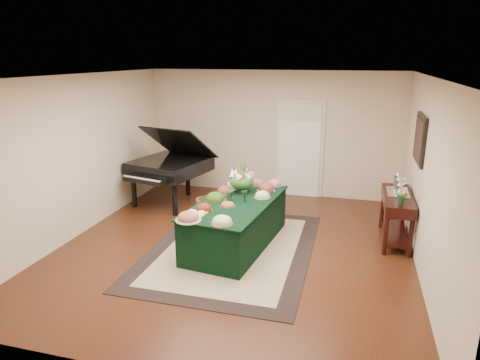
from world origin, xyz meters
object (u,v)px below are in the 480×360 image
(floral_centerpiece, at_px, (241,178))
(grand_piano, at_px, (170,166))
(buffet_table, at_px, (237,223))
(mahogany_sideboard, at_px, (397,206))

(floral_centerpiece, xyz_separation_m, grand_piano, (-1.83, 1.15, -0.20))
(buffet_table, distance_m, floral_centerpiece, 0.79)
(buffet_table, height_order, floral_centerpiece, floral_centerpiece)
(grand_piano, relative_size, mahogany_sideboard, 1.34)
(floral_centerpiece, height_order, mahogany_sideboard, floral_centerpiece)
(grand_piano, bearing_deg, floral_centerpiece, -32.11)
(grand_piano, height_order, mahogany_sideboard, grand_piano)
(floral_centerpiece, distance_m, grand_piano, 2.17)
(buffet_table, distance_m, mahogany_sideboard, 2.64)
(buffet_table, bearing_deg, floral_centerpiece, 95.65)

